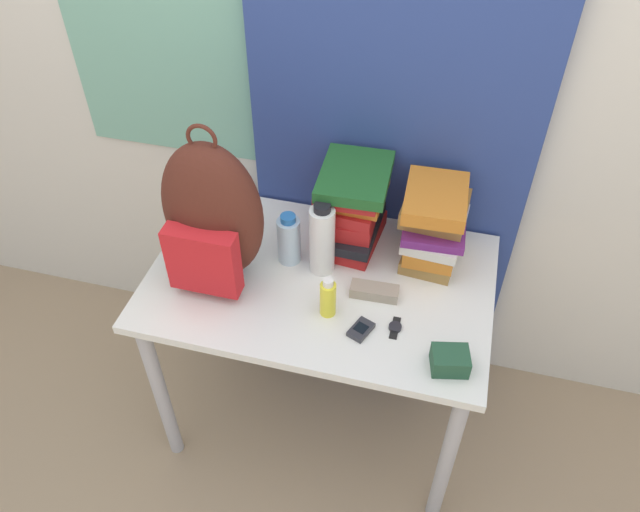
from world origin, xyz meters
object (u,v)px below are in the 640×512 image
at_px(water_bottle, 289,239).
at_px(sports_bottle, 322,240).
at_px(cell_phone, 361,330).
at_px(camera_pouch, 450,361).
at_px(sunscreen_bottle, 328,298).
at_px(backpack, 212,217).
at_px(wristwatch, 395,327).
at_px(book_stack_left, 352,205).
at_px(book_stack_center, 434,224).
at_px(sunglasses_case, 374,291).

height_order(water_bottle, sports_bottle, sports_bottle).
relative_size(cell_phone, camera_pouch, 0.79).
xyz_separation_m(sports_bottle, sunscreen_bottle, (0.07, -0.18, -0.06)).
xyz_separation_m(backpack, cell_phone, (0.49, -0.13, -0.23)).
bearing_deg(cell_phone, camera_pouch, -13.70).
height_order(water_bottle, camera_pouch, water_bottle).
height_order(sports_bottle, wristwatch, sports_bottle).
xyz_separation_m(backpack, book_stack_left, (0.37, 0.26, -0.08)).
distance_m(book_stack_center, sports_bottle, 0.37).
height_order(water_bottle, cell_phone, water_bottle).
distance_m(backpack, sunscreen_bottle, 0.42).
height_order(backpack, book_stack_left, backpack).
relative_size(sports_bottle, cell_phone, 2.83).
distance_m(backpack, sunglasses_case, 0.55).
relative_size(book_stack_center, camera_pouch, 2.43).
xyz_separation_m(book_stack_left, wristwatch, (0.22, -0.35, -0.15)).
relative_size(sunscreen_bottle, camera_pouch, 1.20).
xyz_separation_m(water_bottle, sports_bottle, (0.11, -0.02, 0.04)).
relative_size(book_stack_center, water_bottle, 1.55).
xyz_separation_m(sunscreen_bottle, cell_phone, (0.11, -0.05, -0.06)).
distance_m(water_bottle, sports_bottle, 0.12).
bearing_deg(camera_pouch, wristwatch, 149.01).
xyz_separation_m(book_stack_left, camera_pouch, (0.39, -0.45, -0.12)).
relative_size(sports_bottle, camera_pouch, 2.24).
xyz_separation_m(book_stack_center, cell_phone, (-0.15, -0.39, -0.13)).
bearing_deg(sports_bottle, cell_phone, -52.11).
bearing_deg(backpack, book_stack_left, 35.12).
relative_size(book_stack_left, book_stack_center, 1.03).
xyz_separation_m(cell_phone, wristwatch, (0.10, 0.04, -0.00)).
distance_m(book_stack_left, cell_phone, 0.43).
distance_m(water_bottle, cell_phone, 0.39).
height_order(water_bottle, wristwatch, water_bottle).
relative_size(book_stack_center, cell_phone, 3.08).
bearing_deg(wristwatch, cell_phone, -159.01).
distance_m(backpack, wristwatch, 0.64).
bearing_deg(wristwatch, sunglasses_case, 126.62).
bearing_deg(book_stack_left, wristwatch, -58.42).
xyz_separation_m(book_stack_left, sunscreen_bottle, (0.01, -0.34, -0.09)).
bearing_deg(book_stack_center, wristwatch, -99.32).
distance_m(backpack, book_stack_center, 0.70).
height_order(book_stack_left, book_stack_center, book_stack_left).
bearing_deg(sunscreen_bottle, water_bottle, 132.37).
bearing_deg(sunscreen_bottle, camera_pouch, -16.57).
relative_size(cell_phone, sunglasses_case, 0.62).
bearing_deg(camera_pouch, sunscreen_bottle, 163.43).
bearing_deg(cell_phone, book_stack_center, 68.26).
distance_m(backpack, sports_bottle, 0.35).
distance_m(book_stack_left, sports_bottle, 0.17).
xyz_separation_m(book_stack_left, cell_phone, (0.12, -0.39, -0.14)).
height_order(book_stack_left, sunscreen_bottle, book_stack_left).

